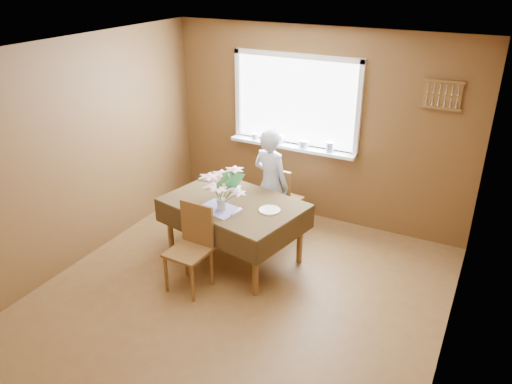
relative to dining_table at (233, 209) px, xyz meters
The scene contains 15 objects.
floor 1.11m from the dining_table, 62.53° to the right, with size 4.50×4.50×0.00m, color brown.
ceiling 2.07m from the dining_table, 62.53° to the right, with size 4.50×4.50×0.00m, color white.
wall_back 1.62m from the dining_table, 73.82° to the left, with size 4.00×4.00×0.00m, color brown.
wall_front 3.14m from the dining_table, 82.19° to the right, with size 4.00×4.00×0.00m, color brown.
wall_left 1.87m from the dining_table, 152.99° to the right, with size 4.50×4.50×0.00m, color brown.
wall_right 2.62m from the dining_table, 18.42° to the right, with size 4.50×4.50×0.00m, color brown.
window_assembly 1.57m from the dining_table, 84.87° to the left, with size 1.72×0.20×1.22m.
spoon_rack 2.63m from the dining_table, 37.03° to the left, with size 0.44×0.05×0.33m.
dining_table is the anchor object (origin of this frame).
chair_far 0.84m from the dining_table, 74.38° to the left, with size 0.43×0.43×0.91m.
chair_near 0.69m from the dining_table, 100.60° to the right, with size 0.42×0.42×0.93m.
seated_woman 0.70m from the dining_table, 78.28° to the left, with size 0.52×0.34×1.41m, color white.
flower_bouquet 0.43m from the dining_table, 95.56° to the right, with size 0.51×0.51×0.44m.
side_plate 0.47m from the dining_table, ahead, with size 0.23×0.23×0.01m, color white.
table_knife 0.29m from the dining_table, 54.90° to the right, with size 0.02×0.22×0.00m, color silver.
Camera 1 is at (2.11, -3.54, 3.21)m, focal length 35.00 mm.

